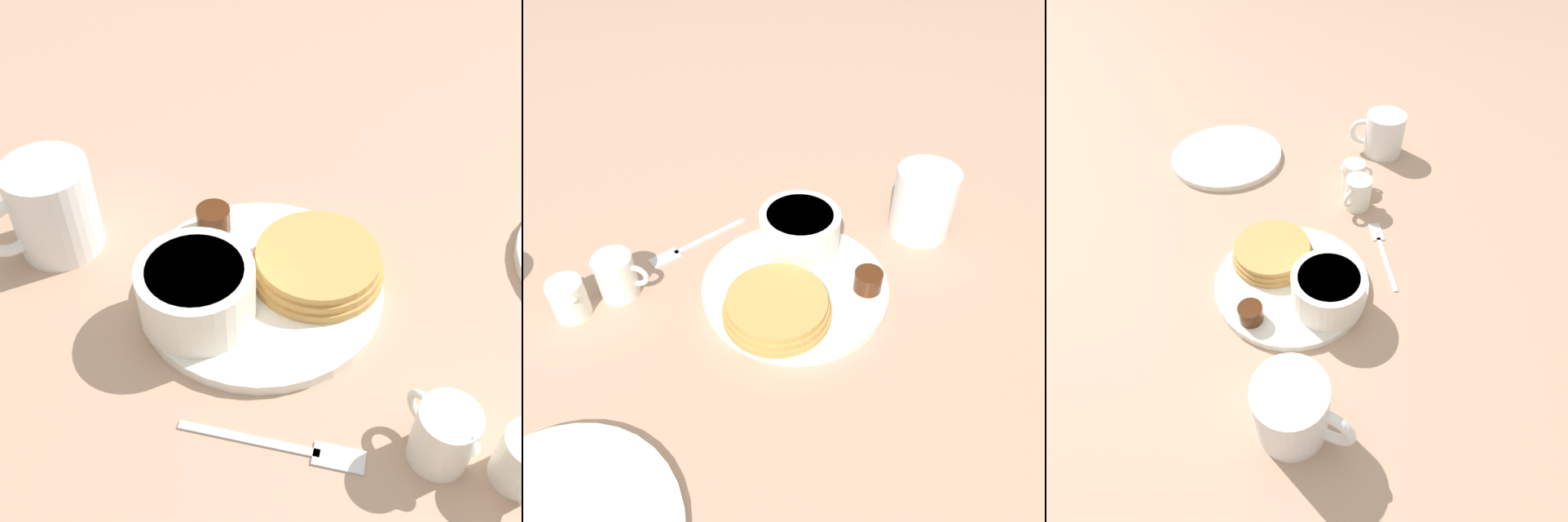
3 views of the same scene
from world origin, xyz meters
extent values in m
plane|color=tan|center=(0.00, 0.00, 0.00)|extent=(4.00, 4.00, 0.00)
cylinder|color=white|center=(0.00, 0.00, 0.01)|extent=(0.23, 0.23, 0.01)
cylinder|color=tan|center=(0.05, -0.03, 0.02)|extent=(0.13, 0.13, 0.01)
cylinder|color=tan|center=(0.05, -0.03, 0.03)|extent=(0.12, 0.12, 0.01)
cylinder|color=tan|center=(0.05, -0.03, 0.03)|extent=(0.12, 0.12, 0.01)
cylinder|color=white|center=(-0.07, 0.01, 0.04)|extent=(0.10, 0.10, 0.06)
cylinder|color=white|center=(-0.07, 0.01, 0.07)|extent=(0.09, 0.09, 0.01)
cylinder|color=#47230F|center=(0.02, 0.09, 0.03)|extent=(0.03, 0.03, 0.03)
cylinder|color=white|center=(-0.08, 0.03, 0.02)|extent=(0.04, 0.04, 0.02)
sphere|color=white|center=(-0.08, 0.03, 0.04)|extent=(0.02, 0.02, 0.02)
cylinder|color=white|center=(-0.10, 0.19, 0.05)|extent=(0.08, 0.08, 0.10)
torus|color=white|center=(-0.14, 0.19, 0.05)|extent=(0.06, 0.01, 0.06)
cylinder|color=white|center=(-0.02, -0.22, 0.03)|extent=(0.05, 0.05, 0.06)
torus|color=white|center=(-0.01, -0.19, 0.03)|extent=(0.01, 0.03, 0.03)
cone|color=white|center=(-0.02, -0.24, 0.05)|extent=(0.02, 0.02, 0.01)
cube|color=silver|center=(-0.12, -0.11, 0.00)|extent=(0.07, 0.10, 0.00)
cube|color=silver|center=(-0.08, -0.17, 0.00)|extent=(0.04, 0.05, 0.00)
camera|label=1|loc=(-0.29, -0.30, 0.47)|focal=45.00mm
camera|label=2|loc=(0.44, -0.06, 0.47)|focal=35.00mm
camera|label=3|loc=(-0.19, 0.34, 0.49)|focal=28.00mm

